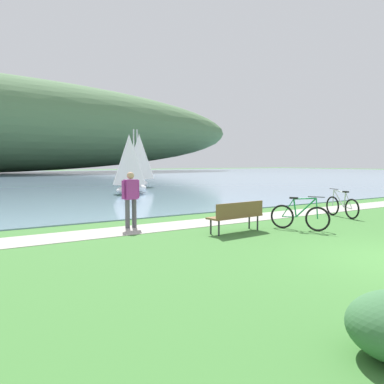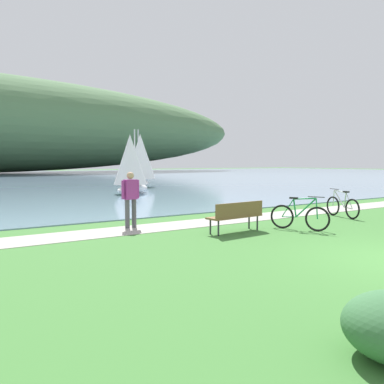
# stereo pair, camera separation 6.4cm
# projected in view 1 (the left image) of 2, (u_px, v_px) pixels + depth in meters

# --- Properties ---
(bay_water) EXTENTS (180.00, 80.00, 0.04)m
(bay_water) POSITION_uv_depth(u_px,v_px,m) (7.00, 178.00, 48.30)
(bay_water) COLOR #7A99B2
(bay_water) RESTS_ON ground
(shoreline_path) EXTENTS (60.00, 1.50, 0.01)m
(shoreline_path) POSITION_uv_depth(u_px,v_px,m) (217.00, 221.00, 13.50)
(shoreline_path) COLOR #A39E93
(shoreline_path) RESTS_ON ground
(park_bench_near_camera) EXTENTS (1.83, 0.62, 0.88)m
(park_bench_near_camera) POSITION_uv_depth(u_px,v_px,m) (237.00, 214.00, 11.33)
(park_bench_near_camera) COLOR brown
(park_bench_near_camera) RESTS_ON ground
(bicycle_leaning_near_bench) EXTENTS (0.52, 1.72, 1.01)m
(bicycle_leaning_near_bench) POSITION_uv_depth(u_px,v_px,m) (342.00, 206.00, 14.52)
(bicycle_leaning_near_bench) COLOR black
(bicycle_leaning_near_bench) RESTS_ON ground
(bicycle_beside_path) EXTENTS (0.83, 1.62, 1.01)m
(bicycle_beside_path) POSITION_uv_depth(u_px,v_px,m) (300.00, 216.00, 11.79)
(bicycle_beside_path) COLOR black
(bicycle_beside_path) RESTS_ON ground
(person_at_shoreline) EXTENTS (0.61, 0.27, 1.71)m
(person_at_shoreline) POSITION_uv_depth(u_px,v_px,m) (131.00, 196.00, 12.05)
(person_at_shoreline) COLOR #4C4C51
(person_at_shoreline) RESTS_ON ground
(sailboat_toward_hillside) EXTENTS (2.73, 4.00, 4.54)m
(sailboat_toward_hillside) POSITION_uv_depth(u_px,v_px,m) (139.00, 160.00, 31.12)
(sailboat_toward_hillside) COLOR white
(sailboat_toward_hillside) RESTS_ON bay_water
(sailboat_far_off) EXTENTS (3.32, 2.99, 3.99)m
(sailboat_far_off) POSITION_uv_depth(u_px,v_px,m) (130.00, 163.00, 24.30)
(sailboat_far_off) COLOR white
(sailboat_far_off) RESTS_ON bay_water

